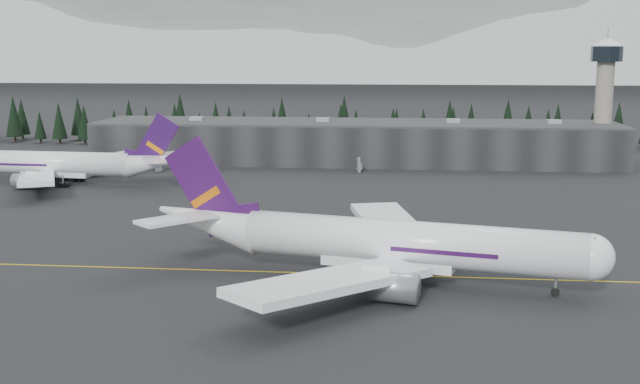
# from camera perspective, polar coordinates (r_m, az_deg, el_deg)

# --- Properties ---
(ground) EXTENTS (1400.00, 1400.00, 0.00)m
(ground) POSITION_cam_1_polar(r_m,az_deg,el_deg) (128.00, -0.93, -5.53)
(ground) COLOR black
(ground) RESTS_ON ground
(taxiline) EXTENTS (400.00, 0.40, 0.02)m
(taxiline) POSITION_cam_1_polar(r_m,az_deg,el_deg) (126.09, -1.04, -5.77)
(taxiline) COLOR gold
(taxiline) RESTS_ON ground
(terminal) EXTENTS (160.00, 30.00, 12.60)m
(terminal) POSITION_cam_1_polar(r_m,az_deg,el_deg) (249.43, 2.50, 3.58)
(terminal) COLOR black
(terminal) RESTS_ON ground
(control_tower) EXTENTS (10.00, 10.00, 37.70)m
(control_tower) POSITION_cam_1_polar(r_m,az_deg,el_deg) (257.77, 19.59, 7.04)
(control_tower) COLOR gray
(control_tower) RESTS_ON ground
(treeline) EXTENTS (360.00, 20.00, 15.00)m
(treeline) POSITION_cam_1_polar(r_m,az_deg,el_deg) (286.05, 2.95, 4.65)
(treeline) COLOR black
(treeline) RESTS_ON ground
(mountain_ridge) EXTENTS (4400.00, 900.00, 420.00)m
(mountain_ridge) POSITION_cam_1_polar(r_m,az_deg,el_deg) (1123.03, 5.23, 8.27)
(mountain_ridge) COLOR white
(mountain_ridge) RESTS_ON ground
(jet_main) EXTENTS (70.35, 64.24, 20.98)m
(jet_main) POSITION_cam_1_polar(r_m,az_deg,el_deg) (121.67, 3.54, -3.50)
(jet_main) COLOR white
(jet_main) RESTS_ON ground
(jet_parked) EXTENTS (64.42, 59.34, 18.93)m
(jet_parked) POSITION_cam_1_polar(r_m,az_deg,el_deg) (217.89, -17.64, 1.92)
(jet_parked) COLOR white
(jet_parked) RESTS_ON ground
(gse_vehicle_a) EXTENTS (3.73, 5.23, 1.32)m
(gse_vehicle_a) POSITION_cam_1_polar(r_m,az_deg,el_deg) (233.78, -11.43, 1.56)
(gse_vehicle_a) COLOR silver
(gse_vehicle_a) RESTS_ON ground
(gse_vehicle_b) EXTENTS (4.83, 2.75, 1.55)m
(gse_vehicle_b) POSITION_cam_1_polar(r_m,az_deg,el_deg) (228.23, 2.84, 1.58)
(gse_vehicle_b) COLOR silver
(gse_vehicle_b) RESTS_ON ground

